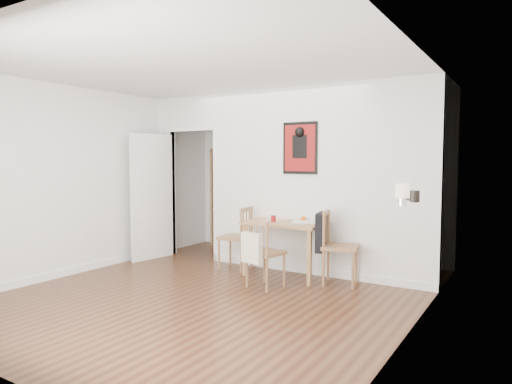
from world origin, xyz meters
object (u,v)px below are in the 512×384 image
Objects in this scene: dining_table at (286,228)px; chair_right at (339,246)px; chair_left at (235,238)px; bookshelf at (232,200)px; ceramic_jar_b at (410,196)px; fireplace at (410,258)px; red_glass at (273,218)px; orange_fruit at (303,219)px; notebook at (304,222)px; ceramic_jar_a at (415,196)px; mantel_lamp at (402,192)px; chair_front at (265,253)px.

chair_right reaches higher than dining_table.
chair_left is 0.51× the size of bookshelf.
bookshelf is at bearing 153.89° from ceramic_jar_b.
fireplace is at bearing -36.88° from chair_right.
red_glass reaches higher than orange_fruit.
bookshelf is at bearing 145.63° from dining_table.
red_glass is 1.20× the size of orange_fruit.
dining_table is 3.30× the size of notebook.
ceramic_jar_a is (2.00, -0.64, 0.43)m from red_glass.
ceramic_jar_a is (1.66, -0.87, 0.44)m from orange_fruit.
fireplace is at bearing 88.59° from mantel_lamp.
chair_right is 2.86× the size of notebook.
ceramic_jar_b is (1.57, -0.68, 0.43)m from orange_fruit.
bookshelf is at bearing 141.23° from red_glass.
orange_fruit is 0.22× the size of notebook.
chair_right reaches higher than red_glass.
bookshelf is at bearing 126.37° from chair_left.
notebook is 2.10m from mantel_lamp.
ceramic_jar_b is (3.45, -1.69, 0.33)m from bookshelf.
chair_left is at bearing 144.74° from chair_front.
notebook is at bearing 158.32° from ceramic_jar_b.
dining_table is 1.20× the size of chair_left.
fireplace reaches higher than chair_right.
ceramic_jar_a reaches higher than fireplace.
red_glass is 2.01m from ceramic_jar_b.
chair_right is (0.78, -0.05, -0.16)m from dining_table.
chair_front is 7.19× the size of ceramic_jar_a.
orange_fruit is (0.13, 0.80, 0.35)m from chair_front.
red_glass is 0.41m from orange_fruit.
chair_right is at bearing 143.12° from fireplace.
mantel_lamp is (1.60, -1.25, 0.54)m from notebook.
chair_left is 2.77m from fireplace.
notebook is at bearing 6.61° from chair_left.
chair_right is at bearing -26.03° from bookshelf.
dining_table is at bearing -34.37° from bookshelf.
ceramic_jar_a is 0.21m from ceramic_jar_b.
ceramic_jar_b is at bearing -26.11° from bookshelf.
dining_table is 2.28m from mantel_lamp.
ceramic_jar_b reaches higher than dining_table.
mantel_lamp is (1.06, -1.13, 0.80)m from chair_right.
mantel_lamp reaches higher than dining_table.
notebook is 1.59× the size of mantel_lamp.
chair_left is at bearing -176.29° from dining_table.
chair_left is at bearing -168.58° from orange_fruit.
chair_front is 2.57× the size of notebook.
chair_left is 2.99m from mantel_lamp.
chair_front is at bearing -99.43° from orange_fruit.
ceramic_jar_b is (1.91, -0.46, 0.42)m from red_glass.
red_glass is (-0.21, 0.58, 0.36)m from chair_front.
ceramic_jar_b is (0.97, -0.48, 0.72)m from chair_right.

